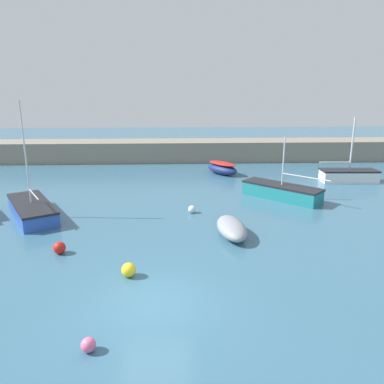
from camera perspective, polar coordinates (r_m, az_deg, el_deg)
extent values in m
cube|color=#38667F|center=(13.01, -5.77, -16.95)|extent=(120.00, 120.00, 0.20)
cube|color=gray|center=(37.47, -3.65, 6.33)|extent=(45.78, 3.76, 1.95)
cube|color=#2D56B7|center=(22.53, -23.19, -2.63)|extent=(4.13, 5.35, 0.72)
cube|color=black|center=(22.41, -23.31, -1.60)|extent=(4.21, 5.46, 0.12)
cylinder|color=silver|center=(21.83, -24.06, 5.32)|extent=(0.08, 0.08, 5.62)
cylinder|color=silver|center=(21.08, -22.96, -0.33)|extent=(1.25, 2.07, 0.07)
ellipsoid|color=navy|center=(31.31, 4.62, 3.50)|extent=(3.00, 3.43, 0.85)
ellipsoid|color=red|center=(31.22, 4.64, 4.35)|extent=(2.70, 3.08, 0.24)
cube|color=white|center=(31.01, 22.76, 2.20)|extent=(4.17, 1.66, 0.83)
cube|color=black|center=(30.92, 22.85, 3.05)|extent=(4.25, 1.69, 0.12)
cylinder|color=silver|center=(30.60, 23.23, 6.66)|extent=(0.13, 0.13, 4.07)
cylinder|color=silver|center=(30.36, 20.94, 4.25)|extent=(2.34, 0.19, 0.10)
cube|color=teal|center=(24.82, 13.46, -0.08)|extent=(4.64, 4.61, 0.82)
cube|color=black|center=(24.70, 13.53, 0.97)|extent=(4.73, 4.70, 0.12)
cylinder|color=silver|center=(24.37, 13.75, 4.45)|extent=(0.09, 0.09, 3.18)
cylinder|color=silver|center=(23.83, 16.95, 2.18)|extent=(2.29, 2.26, 0.07)
ellipsoid|color=gray|center=(18.15, 6.05, -5.47)|extent=(1.56, 3.13, 0.81)
sphere|color=red|center=(17.22, -19.55, -8.01)|extent=(0.53, 0.53, 0.53)
sphere|color=white|center=(21.42, -0.01, -2.64)|extent=(0.43, 0.43, 0.43)
sphere|color=#EA668C|center=(11.21, -15.51, -21.53)|extent=(0.41, 0.41, 0.41)
sphere|color=yellow|center=(14.57, -9.62, -11.62)|extent=(0.55, 0.55, 0.55)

